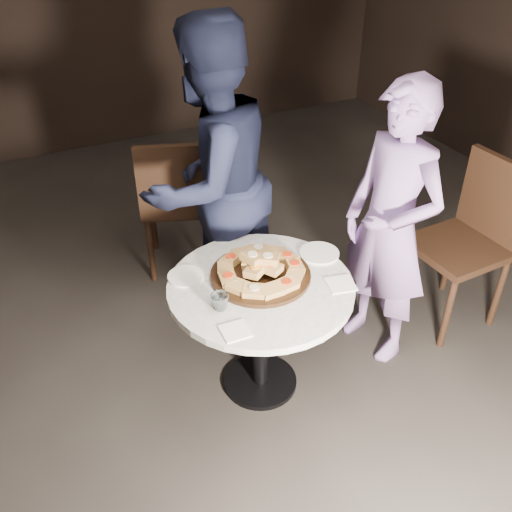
# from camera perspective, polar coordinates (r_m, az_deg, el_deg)

# --- Properties ---
(floor) EXTENTS (7.00, 7.00, 0.00)m
(floor) POSITION_cam_1_polar(r_m,az_deg,el_deg) (3.13, 1.02, -12.24)
(floor) COLOR black
(floor) RESTS_ON ground
(table) EXTENTS (0.91, 0.91, 0.66)m
(table) POSITION_cam_1_polar(r_m,az_deg,el_deg) (2.75, 0.46, -4.88)
(table) COLOR black
(table) RESTS_ON ground
(serving_board) EXTENTS (0.57, 0.57, 0.02)m
(serving_board) POSITION_cam_1_polar(r_m,az_deg,el_deg) (2.71, 0.46, -1.91)
(serving_board) COLOR black
(serving_board) RESTS_ON table
(focaccia_pile) EXTENTS (0.43, 0.41, 0.11)m
(focaccia_pile) POSITION_cam_1_polar(r_m,az_deg,el_deg) (2.69, 0.49, -1.12)
(focaccia_pile) COLOR #B18244
(focaccia_pile) RESTS_ON serving_board
(plate_left) EXTENTS (0.18, 0.18, 0.01)m
(plate_left) POSITION_cam_1_polar(r_m,az_deg,el_deg) (2.73, -7.03, -2.02)
(plate_left) COLOR white
(plate_left) RESTS_ON table
(plate_right) EXTENTS (0.20, 0.20, 0.01)m
(plate_right) POSITION_cam_1_polar(r_m,az_deg,el_deg) (2.89, 6.34, 0.29)
(plate_right) COLOR white
(plate_right) RESTS_ON table
(water_glass) EXTENTS (0.10, 0.10, 0.08)m
(water_glass) POSITION_cam_1_polar(r_m,az_deg,el_deg) (2.51, -3.62, -4.60)
(water_glass) COLOR silver
(water_glass) RESTS_ON table
(napkin_near) EXTENTS (0.12, 0.12, 0.01)m
(napkin_near) POSITION_cam_1_polar(r_m,az_deg,el_deg) (2.42, -2.09, -7.50)
(napkin_near) COLOR white
(napkin_near) RESTS_ON table
(napkin_far) EXTENTS (0.15, 0.15, 0.01)m
(napkin_far) POSITION_cam_1_polar(r_m,az_deg,el_deg) (2.70, 8.47, -2.80)
(napkin_far) COLOR white
(napkin_far) RESTS_ON table
(chair_far) EXTENTS (0.58, 0.60, 0.96)m
(chair_far) POSITION_cam_1_polar(r_m,az_deg,el_deg) (3.63, -7.90, 5.78)
(chair_far) COLOR black
(chair_far) RESTS_ON ground
(chair_right) EXTENTS (0.50, 0.48, 0.99)m
(chair_right) POSITION_cam_1_polar(r_m,az_deg,el_deg) (3.45, 20.90, 2.25)
(chair_right) COLOR black
(chair_right) RESTS_ON ground
(diner_navy) EXTENTS (1.04, 0.94, 1.75)m
(diner_navy) POSITION_cam_1_polar(r_m,az_deg,el_deg) (3.08, -4.66, 7.24)
(diner_navy) COLOR black
(diner_navy) RESTS_ON ground
(diner_teal) EXTENTS (0.46, 0.62, 1.53)m
(diner_teal) POSITION_cam_1_polar(r_m,az_deg,el_deg) (2.96, 13.30, 2.73)
(diner_teal) COLOR #8066A5
(diner_teal) RESTS_ON ground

